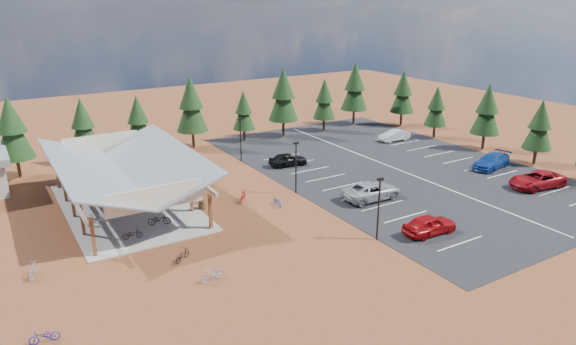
{
  "coord_description": "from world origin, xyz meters",
  "views": [
    {
      "loc": [
        -20.06,
        -37.66,
        18.04
      ],
      "look_at": [
        4.81,
        3.16,
        1.8
      ],
      "focal_mm": 32.0,
      "sensor_mm": 36.0,
      "label": 1
    }
  ],
  "objects_px": {
    "lamp_post_0": "(379,204)",
    "car_4": "(288,159)",
    "bike_3": "(82,180)",
    "bike_14": "(277,201)",
    "car_6": "(537,180)",
    "bike_2": "(112,200)",
    "bike_5": "(153,204)",
    "trash_bin_0": "(202,205)",
    "car_2": "(372,191)",
    "bike_12": "(182,255)",
    "bike_10": "(44,336)",
    "lamp_post_2": "(240,137)",
    "trash_bin_1": "(195,193)",
    "lamp_post_1": "(296,164)",
    "bike_7": "(128,183)",
    "bike_4": "(159,219)",
    "bike_0": "(132,234)",
    "bike_pavilion": "(124,167)",
    "bike_1": "(95,220)",
    "bike_9": "(33,270)",
    "bike_6": "(141,199)",
    "car_7": "(492,161)",
    "car_0": "(430,225)",
    "bike_13": "(212,274)",
    "car_9": "(394,135)"
  },
  "relations": [
    {
      "from": "lamp_post_0",
      "to": "car_4",
      "type": "distance_m",
      "value": 20.15
    },
    {
      "from": "bike_3",
      "to": "bike_14",
      "type": "xyz_separation_m",
      "value": [
        14.22,
        -14.76,
        -0.2
      ]
    },
    {
      "from": "car_6",
      "to": "bike_2",
      "type": "bearing_deg",
      "value": -106.63
    },
    {
      "from": "lamp_post_0",
      "to": "bike_5",
      "type": "bearing_deg",
      "value": 131.59
    },
    {
      "from": "trash_bin_0",
      "to": "car_2",
      "type": "bearing_deg",
      "value": -22.08
    },
    {
      "from": "bike_12",
      "to": "bike_10",
      "type": "bearing_deg",
      "value": 81.32
    },
    {
      "from": "lamp_post_2",
      "to": "trash_bin_1",
      "type": "height_order",
      "value": "lamp_post_2"
    },
    {
      "from": "lamp_post_1",
      "to": "bike_7",
      "type": "distance_m",
      "value": 17.07
    },
    {
      "from": "bike_5",
      "to": "bike_4",
      "type": "bearing_deg",
      "value": 168.91
    },
    {
      "from": "bike_0",
      "to": "bike_12",
      "type": "height_order",
      "value": "bike_0"
    },
    {
      "from": "bike_pavilion",
      "to": "lamp_post_2",
      "type": "bearing_deg",
      "value": 25.02
    },
    {
      "from": "trash_bin_0",
      "to": "bike_1",
      "type": "height_order",
      "value": "bike_1"
    },
    {
      "from": "lamp_post_0",
      "to": "bike_7",
      "type": "xyz_separation_m",
      "value": [
        -13.66,
        21.95,
        -2.41
      ]
    },
    {
      "from": "lamp_post_2",
      "to": "bike_9",
      "type": "relative_size",
      "value": 2.9
    },
    {
      "from": "lamp_post_1",
      "to": "bike_10",
      "type": "height_order",
      "value": "lamp_post_1"
    },
    {
      "from": "bike_3",
      "to": "bike_6",
      "type": "height_order",
      "value": "bike_3"
    },
    {
      "from": "trash_bin_1",
      "to": "bike_3",
      "type": "height_order",
      "value": "bike_3"
    },
    {
      "from": "bike_pavilion",
      "to": "bike_2",
      "type": "distance_m",
      "value": 3.59
    },
    {
      "from": "car_2",
      "to": "bike_4",
      "type": "bearing_deg",
      "value": 77.89
    },
    {
      "from": "bike_4",
      "to": "bike_6",
      "type": "height_order",
      "value": "bike_4"
    },
    {
      "from": "car_7",
      "to": "car_6",
      "type": "bearing_deg",
      "value": -22.86
    },
    {
      "from": "bike_6",
      "to": "car_4",
      "type": "bearing_deg",
      "value": -64.57
    },
    {
      "from": "bike_3",
      "to": "bike_7",
      "type": "distance_m",
      "value": 4.75
    },
    {
      "from": "lamp_post_1",
      "to": "lamp_post_2",
      "type": "height_order",
      "value": "same"
    },
    {
      "from": "lamp_post_1",
      "to": "bike_6",
      "type": "xyz_separation_m",
      "value": [
        -13.75,
        4.94,
        -2.47
      ]
    },
    {
      "from": "bike_9",
      "to": "car_7",
      "type": "bearing_deg",
      "value": -159.86
    },
    {
      "from": "lamp_post_2",
      "to": "car_0",
      "type": "distance_m",
      "value": 25.88
    },
    {
      "from": "bike_10",
      "to": "car_2",
      "type": "bearing_deg",
      "value": 110.8
    },
    {
      "from": "lamp_post_1",
      "to": "bike_4",
      "type": "distance_m",
      "value": 14.08
    },
    {
      "from": "bike_3",
      "to": "bike_9",
      "type": "height_order",
      "value": "bike_3"
    },
    {
      "from": "bike_10",
      "to": "bike_12",
      "type": "height_order",
      "value": "bike_12"
    },
    {
      "from": "bike_6",
      "to": "bike_13",
      "type": "xyz_separation_m",
      "value": [
        0.14,
        -16.0,
        0.03
      ]
    },
    {
      "from": "trash_bin_0",
      "to": "car_4",
      "type": "bearing_deg",
      "value": 27.42
    },
    {
      "from": "lamp_post_1",
      "to": "bike_5",
      "type": "bearing_deg",
      "value": 167.46
    },
    {
      "from": "bike_2",
      "to": "bike_3",
      "type": "height_order",
      "value": "bike_3"
    },
    {
      "from": "lamp_post_2",
      "to": "bike_10",
      "type": "bearing_deg",
      "value": -134.77
    },
    {
      "from": "lamp_post_0",
      "to": "bike_6",
      "type": "relative_size",
      "value": 3.36
    },
    {
      "from": "bike_7",
      "to": "car_0",
      "type": "distance_m",
      "value": 29.46
    },
    {
      "from": "bike_5",
      "to": "car_2",
      "type": "height_order",
      "value": "car_2"
    },
    {
      "from": "car_4",
      "to": "car_7",
      "type": "relative_size",
      "value": 0.79
    },
    {
      "from": "bike_7",
      "to": "car_2",
      "type": "bearing_deg",
      "value": -109.7
    },
    {
      "from": "bike_0",
      "to": "car_9",
      "type": "xyz_separation_m",
      "value": [
        37.97,
        11.58,
        0.26
      ]
    },
    {
      "from": "bike_10",
      "to": "bike_14",
      "type": "height_order",
      "value": "bike_14"
    },
    {
      "from": "lamp_post_2",
      "to": "bike_5",
      "type": "distance_m",
      "value": 16.24
    },
    {
      "from": "bike_2",
      "to": "car_6",
      "type": "xyz_separation_m",
      "value": [
        37.57,
        -17.35,
        0.28
      ]
    },
    {
      "from": "bike_5",
      "to": "car_9",
      "type": "relative_size",
      "value": 0.36
    },
    {
      "from": "bike_0",
      "to": "bike_6",
      "type": "bearing_deg",
      "value": -11.01
    },
    {
      "from": "bike_3",
      "to": "bike_6",
      "type": "bearing_deg",
      "value": -155.22
    },
    {
      "from": "bike_14",
      "to": "bike_10",
      "type": "bearing_deg",
      "value": -145.62
    },
    {
      "from": "bike_pavilion",
      "to": "bike_0",
      "type": "height_order",
      "value": "bike_pavilion"
    }
  ]
}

